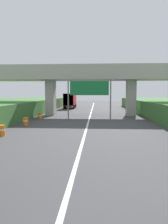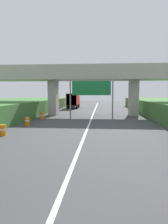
{
  "view_description": "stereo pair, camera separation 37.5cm",
  "coord_description": "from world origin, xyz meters",
  "px_view_note": "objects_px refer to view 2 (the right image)",
  "views": [
    {
      "loc": [
        0.98,
        3.9,
        3.46
      ],
      "look_at": [
        0.0,
        19.84,
        2.0
      ],
      "focal_mm": 32.75,
      "sensor_mm": 36.0,
      "label": 1
    },
    {
      "loc": [
        1.36,
        3.92,
        3.46
      ],
      "look_at": [
        0.0,
        19.84,
        2.0
      ],
      "focal_mm": 32.75,
      "sensor_mm": 36.0,
      "label": 2
    }
  ],
  "objects_px": {
    "construction_barrel_2": "(2,130)",
    "construction_barrel_4": "(42,116)",
    "overhead_highway_sign": "(91,91)",
    "construction_barrel_5": "(51,112)",
    "construction_barrel_3": "(27,121)",
    "truck_red": "(73,100)"
  },
  "relations": [
    {
      "from": "overhead_highway_sign",
      "to": "construction_barrel_2",
      "type": "height_order",
      "value": "overhead_highway_sign"
    },
    {
      "from": "construction_barrel_3",
      "to": "truck_red",
      "type": "bearing_deg",
      "value": 86.7
    },
    {
      "from": "overhead_highway_sign",
      "to": "construction_barrel_3",
      "type": "bearing_deg",
      "value": -137.49
    },
    {
      "from": "construction_barrel_4",
      "to": "overhead_highway_sign",
      "type": "bearing_deg",
      "value": 5.36
    },
    {
      "from": "construction_barrel_3",
      "to": "construction_barrel_4",
      "type": "xyz_separation_m",
      "value": [
        0.02,
        5.48,
        0.0
      ]
    },
    {
      "from": "overhead_highway_sign",
      "to": "construction_barrel_5",
      "type": "distance_m",
      "value": 8.95
    },
    {
      "from": "overhead_highway_sign",
      "to": "construction_barrel_3",
      "type": "height_order",
      "value": "overhead_highway_sign"
    },
    {
      "from": "truck_red",
      "to": "construction_barrel_5",
      "type": "distance_m",
      "value": 15.15
    },
    {
      "from": "construction_barrel_4",
      "to": "construction_barrel_5",
      "type": "relative_size",
      "value": 1.0
    },
    {
      "from": "construction_barrel_2",
      "to": "construction_barrel_4",
      "type": "xyz_separation_m",
      "value": [
        0.09,
        10.95,
        0.0
      ]
    },
    {
      "from": "overhead_highway_sign",
      "to": "truck_red",
      "type": "height_order",
      "value": "overhead_highway_sign"
    },
    {
      "from": "truck_red",
      "to": "construction_barrel_2",
      "type": "height_order",
      "value": "truck_red"
    },
    {
      "from": "construction_barrel_2",
      "to": "construction_barrel_4",
      "type": "distance_m",
      "value": 10.95
    },
    {
      "from": "truck_red",
      "to": "construction_barrel_2",
      "type": "relative_size",
      "value": 8.11
    },
    {
      "from": "overhead_highway_sign",
      "to": "construction_barrel_4",
      "type": "height_order",
      "value": "overhead_highway_sign"
    },
    {
      "from": "truck_red",
      "to": "construction_barrel_4",
      "type": "height_order",
      "value": "truck_red"
    },
    {
      "from": "overhead_highway_sign",
      "to": "construction_barrel_3",
      "type": "distance_m",
      "value": 9.64
    },
    {
      "from": "overhead_highway_sign",
      "to": "construction_barrel_4",
      "type": "distance_m",
      "value": 7.48
    },
    {
      "from": "overhead_highway_sign",
      "to": "construction_barrel_4",
      "type": "relative_size",
      "value": 6.53
    },
    {
      "from": "construction_barrel_4",
      "to": "construction_barrel_5",
      "type": "xyz_separation_m",
      "value": [
        -0.08,
        5.48,
        0.0
      ]
    },
    {
      "from": "truck_red",
      "to": "construction_barrel_3",
      "type": "relative_size",
      "value": 8.11
    },
    {
      "from": "truck_red",
      "to": "construction_barrel_3",
      "type": "xyz_separation_m",
      "value": [
        -1.49,
        -25.95,
        -1.47
      ]
    }
  ]
}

